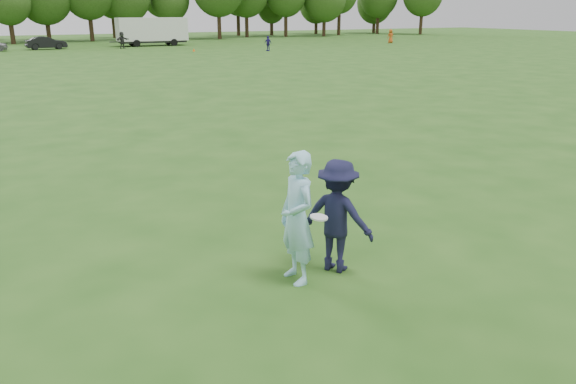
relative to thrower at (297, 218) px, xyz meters
name	(u,v)px	position (x,y,z in m)	size (l,w,h in m)	color
ground	(341,264)	(0.93, 0.17, -1.04)	(200.00, 200.00, 0.00)	#234D15
thrower	(297,218)	(0.00, 0.00, 0.00)	(0.76, 0.50, 2.08)	#98D6EC
defender	(337,216)	(0.76, 0.05, -0.12)	(1.19, 0.68, 1.84)	#171733
player_far_b	(268,43)	(22.13, 47.08, -0.28)	(0.88, 0.37, 1.51)	navy
player_far_c	(391,36)	(42.25, 52.74, -0.18)	(0.83, 0.54, 1.71)	#C44D17
player_far_d	(122,40)	(9.55, 57.86, -0.14)	(1.66, 0.53, 1.79)	#292929
car_f	(46,43)	(1.99, 60.25, -0.36)	(1.44, 4.12, 1.36)	black
field_cone	(194,50)	(15.05, 49.92, -0.89)	(0.28, 0.28, 0.30)	#ED570C
disc_in_play	(319,217)	(0.21, -0.29, 0.07)	(0.30, 0.30, 0.06)	white
cargo_trailer	(152,30)	(13.80, 61.20, 0.74)	(9.00, 2.75, 3.20)	white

